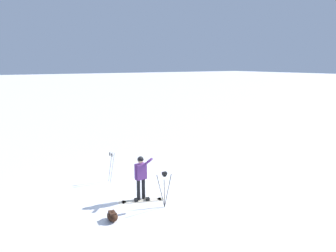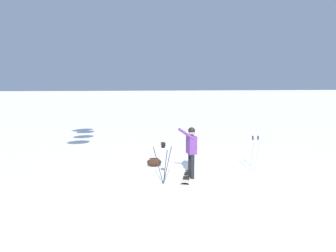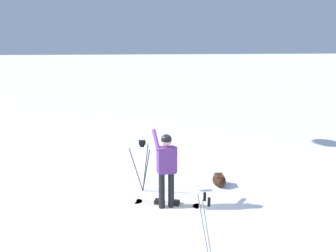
% 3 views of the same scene
% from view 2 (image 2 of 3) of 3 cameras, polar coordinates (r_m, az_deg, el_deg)
% --- Properties ---
extents(ground_plane, '(300.00, 300.00, 0.00)m').
position_cam_2_polar(ground_plane, '(9.85, 8.44, -10.20)').
color(ground_plane, white).
extents(snowboarder, '(0.65, 0.50, 1.75)m').
position_cam_2_polar(snowboarder, '(9.51, 4.65, -4.21)').
color(snowboarder, black).
rests_on(snowboarder, ground_plane).
extents(snowboard, '(0.83, 1.68, 0.10)m').
position_cam_2_polar(snowboard, '(9.78, 3.79, -10.11)').
color(snowboard, beige).
rests_on(snowboard, ground_plane).
extents(gear_bag_large, '(0.59, 0.41, 0.32)m').
position_cam_2_polar(gear_bag_large, '(11.03, -2.78, -7.20)').
color(gear_bag_large, black).
rests_on(gear_bag_large, ground_plane).
extents(camera_tripod, '(0.61, 0.55, 1.33)m').
position_cam_2_polar(camera_tripod, '(8.90, -0.94, -5.71)').
color(camera_tripod, '#262628').
rests_on(camera_tripod, ground_plane).
extents(ski_poles, '(0.27, 0.27, 1.30)m').
position_cam_2_polar(ski_poles, '(10.65, 16.97, -4.30)').
color(ski_poles, gray).
rests_on(ski_poles, ground_plane).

